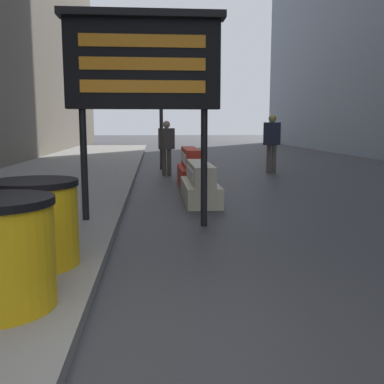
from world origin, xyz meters
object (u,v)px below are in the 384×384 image
at_px(jersey_barrier_red_striped, 191,169).
at_px(barrel_drum_middle, 35,223).
at_px(pedestrian_worker, 167,143).
at_px(message_board, 143,65).
at_px(pedestrian_passerby, 272,139).
at_px(jersey_barrier_cream, 200,184).
at_px(traffic_light_near_curb, 161,95).
at_px(traffic_cone_near, 186,165).

bearing_deg(jersey_barrier_red_striped, barrel_drum_middle, -107.23).
relative_size(barrel_drum_middle, pedestrian_worker, 0.53).
bearing_deg(message_board, pedestrian_passerby, 62.14).
bearing_deg(pedestrian_worker, barrel_drum_middle, -138.64).
height_order(jersey_barrier_cream, traffic_light_near_curb, traffic_light_near_curb).
relative_size(jersey_barrier_red_striped, pedestrian_worker, 1.32).
distance_m(message_board, jersey_barrier_red_striped, 5.09).
xyz_separation_m(barrel_drum_middle, traffic_light_near_curb, (1.43, 10.82, 1.94)).
bearing_deg(message_board, jersey_barrier_cream, 64.75).
bearing_deg(message_board, jersey_barrier_red_striped, 77.16).
relative_size(barrel_drum_middle, traffic_light_near_curb, 0.25).
bearing_deg(pedestrian_worker, jersey_barrier_red_striped, -114.89).
height_order(barrel_drum_middle, pedestrian_passerby, pedestrian_passerby).
distance_m(message_board, traffic_cone_near, 7.05).
xyz_separation_m(barrel_drum_middle, jersey_barrier_cream, (2.09, 4.38, -0.22)).
relative_size(barrel_drum_middle, jersey_barrier_red_striped, 0.40).
distance_m(jersey_barrier_cream, traffic_light_near_curb, 6.83).
bearing_deg(pedestrian_worker, message_board, -133.05).
bearing_deg(traffic_cone_near, message_board, -99.15).
relative_size(message_board, traffic_light_near_curb, 0.90).
bearing_deg(jersey_barrier_cream, traffic_cone_near, 89.64).
bearing_deg(jersey_barrier_cream, pedestrian_passerby, 61.02).
relative_size(jersey_barrier_cream, pedestrian_worker, 1.30).
distance_m(message_board, traffic_light_near_curb, 8.67).
bearing_deg(barrel_drum_middle, traffic_cone_near, 76.49).
distance_m(jersey_barrier_red_striped, pedestrian_worker, 2.31).
bearing_deg(traffic_light_near_curb, message_board, -92.55).
bearing_deg(jersey_barrier_red_striped, traffic_light_near_curb, 99.20).
relative_size(message_board, pedestrian_worker, 1.90).
bearing_deg(traffic_cone_near, jersey_barrier_red_striped, -90.76).
bearing_deg(message_board, barrel_drum_middle, -115.84).
relative_size(message_board, jersey_barrier_red_striped, 1.44).
distance_m(jersey_barrier_cream, pedestrian_passerby, 5.75).
distance_m(barrel_drum_middle, jersey_barrier_cream, 4.85).
relative_size(traffic_cone_near, pedestrian_worker, 0.41).
bearing_deg(traffic_cone_near, pedestrian_passerby, 11.29).
bearing_deg(pedestrian_passerby, message_board, 28.86).
bearing_deg(traffic_cone_near, barrel_drum_middle, -103.51).
bearing_deg(jersey_barrier_cream, jersey_barrier_red_striped, 90.00).
xyz_separation_m(jersey_barrier_cream, traffic_light_near_curb, (-0.66, 6.44, 2.16)).
bearing_deg(message_board, pedestrian_worker, 85.72).
bearing_deg(pedestrian_passerby, jersey_barrier_red_striped, 10.20).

